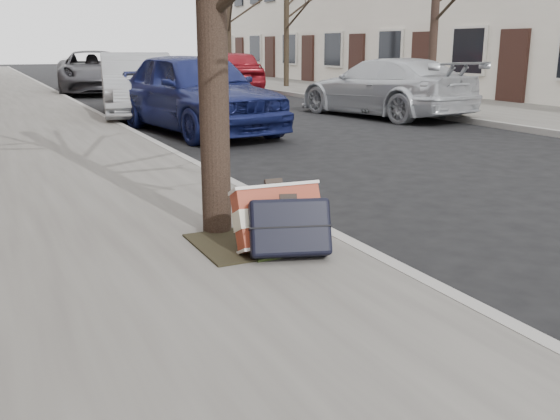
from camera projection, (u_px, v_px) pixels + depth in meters
name	position (u px, v px, depth m)	size (l,w,h in m)	color
ground	(549.00, 266.00, 4.81)	(120.00, 120.00, 0.00)	black
far_sidewalk	(355.00, 94.00, 21.13)	(4.00, 70.00, 0.12)	slate
dirt_patch	(250.00, 242.00, 4.97)	(0.85, 0.85, 0.01)	black
suitcase_red	(278.00, 217.00, 4.76)	(0.66, 0.18, 0.48)	maroon
suitcase_navy	(290.00, 227.00, 4.58)	(0.59, 0.19, 0.42)	black
car_near_front	(196.00, 92.00, 12.04)	(1.86, 4.63, 1.58)	navy
car_near_mid	(137.00, 85.00, 14.67)	(1.58, 4.54, 1.50)	#9EA1A5
car_near_back	(94.00, 72.00, 22.17)	(2.46, 5.33, 1.48)	#39383D
car_far_front	(384.00, 87.00, 14.81)	(1.93, 4.74, 1.37)	#B7BBC1
car_far_back	(233.00, 71.00, 22.18)	(1.80, 4.47, 1.52)	maroon
tree_far_a	(435.00, 12.00, 16.21)	(0.22, 0.22, 4.77)	black
tree_far_b	(286.00, 22.00, 23.75)	(0.20, 0.20, 4.81)	black
tree_far_c	(229.00, 30.00, 29.05)	(0.24, 0.24, 4.47)	black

